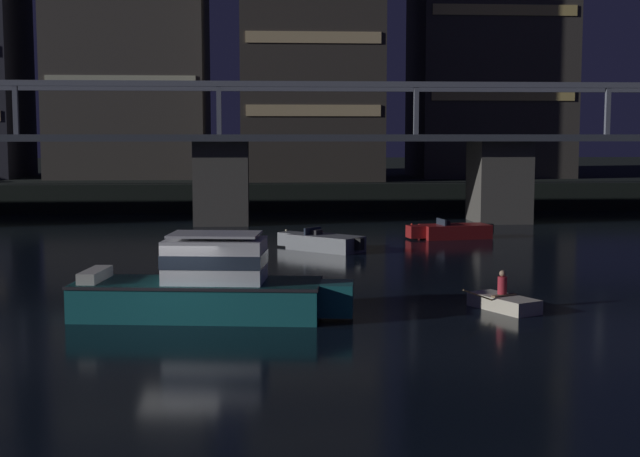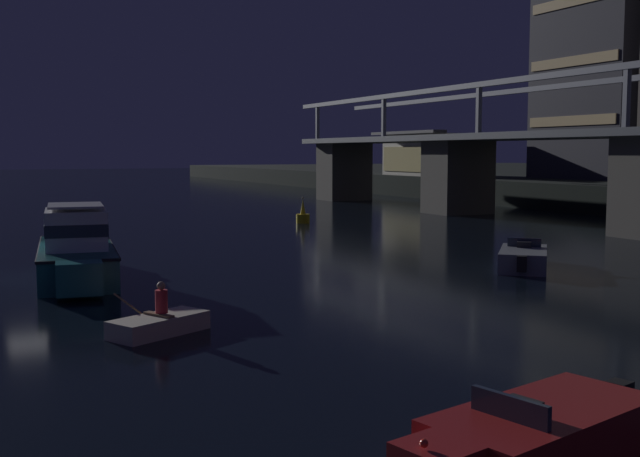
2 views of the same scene
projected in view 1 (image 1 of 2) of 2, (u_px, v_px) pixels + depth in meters
The scene contains 8 objects.
ground_plane at pixel (179, 325), 27.84m from camera, with size 400.00×400.00×0.00m, color black.
far_riverbank at pixel (239, 175), 107.45m from camera, with size 240.00×80.00×2.20m, color black.
river_bridge at pixel (222, 164), 59.51m from camera, with size 82.06×6.40×9.38m.
tower_central at pixel (309, 9), 74.98m from camera, with size 11.60×12.15×29.06m.
cabin_cruiser_near_left at pixel (207, 286), 28.96m from camera, with size 9.33×3.67×2.79m.
speedboat_near_center at pixel (322, 242), 45.99m from camera, with size 4.52×4.24×1.16m.
speedboat_mid_left at pixel (451, 231), 51.23m from camera, with size 5.23×2.43×1.16m.
dinghy_with_paddler at pixel (504, 302), 30.29m from camera, with size 2.70×2.82×1.36m.
Camera 1 is at (2.58, -27.61, 5.97)m, focal length 49.72 mm.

